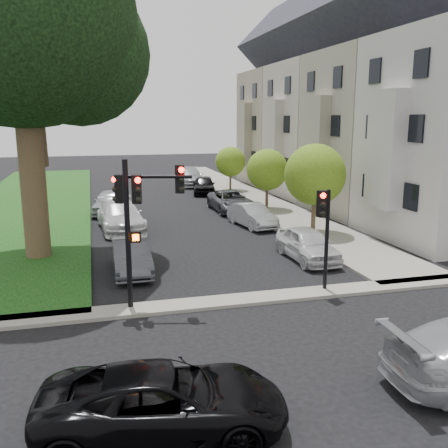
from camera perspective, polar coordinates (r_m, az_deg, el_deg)
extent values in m
plane|color=black|center=(15.03, 4.99, -11.39)|extent=(140.00, 140.00, 0.00)
cube|color=black|center=(37.65, -21.14, 2.23)|extent=(8.00, 44.00, 0.12)
cube|color=gray|center=(39.14, 2.43, 3.38)|extent=(3.50, 44.00, 0.12)
cube|color=gray|center=(16.76, 2.66, -8.59)|extent=(60.00, 1.00, 0.12)
cube|color=silver|center=(24.91, 17.93, 8.11)|extent=(0.70, 2.20, 5.50)
cube|color=black|center=(25.03, 18.67, 10.38)|extent=(0.08, 3.60, 6.00)
cube|color=gray|center=(33.28, 16.65, 9.91)|extent=(7.00, 7.40, 10.00)
cube|color=#3B3B48|center=(33.90, 17.47, 22.62)|extent=(7.00, 7.55, 7.00)
cube|color=gray|center=(31.48, 10.51, 9.20)|extent=(0.70, 2.20, 5.50)
cube|color=black|center=(31.58, 11.09, 11.00)|extent=(0.08, 3.60, 6.00)
cube|color=beige|center=(39.88, 10.98, 10.47)|extent=(7.00, 7.40, 10.00)
cube|color=#3B3B48|center=(40.40, 11.43, 21.12)|extent=(7.00, 7.55, 7.00)
cube|color=beige|center=(38.39, 5.69, 9.82)|extent=(0.70, 2.20, 5.50)
cube|color=black|center=(38.47, 6.15, 11.31)|extent=(0.08, 3.60, 6.00)
cube|color=gray|center=(46.75, 6.94, 10.80)|extent=(7.00, 7.40, 10.00)
cube|color=#3B3B48|center=(47.19, 7.18, 19.91)|extent=(7.00, 7.55, 7.00)
cube|color=gray|center=(45.49, 2.34, 10.22)|extent=(0.70, 2.20, 5.50)
cube|color=black|center=(45.55, 2.72, 11.47)|extent=(0.08, 3.60, 6.00)
cylinder|color=#463921|center=(22.43, -21.09, 5.84)|extent=(1.06, 1.06, 7.70)
sphere|color=black|center=(22.70, -22.37, 21.70)|extent=(9.23, 9.23, 9.23)
sphere|color=black|center=(23.31, -16.33, 18.23)|extent=(6.16, 6.16, 6.16)
cylinder|color=#463921|center=(26.17, 10.19, 1.20)|extent=(0.22, 0.22, 2.24)
sphere|color=#447816|center=(25.87, 10.35, 5.59)|extent=(3.13, 3.13, 3.13)
cylinder|color=#463921|center=(32.71, 4.91, 3.21)|extent=(0.19, 0.19, 1.91)
sphere|color=#447816|center=(32.49, 4.97, 6.21)|extent=(2.67, 2.67, 2.67)
cylinder|color=#463921|center=(41.10, 0.73, 4.95)|extent=(0.17, 0.17, 1.75)
sphere|color=#447816|center=(40.94, 0.74, 7.14)|extent=(2.45, 2.45, 2.45)
cylinder|color=black|center=(15.59, -10.93, -1.47)|extent=(0.20, 0.20, 4.76)
cylinder|color=black|center=(15.37, -7.45, 5.39)|extent=(1.98, 0.59, 0.11)
cube|color=black|center=(15.34, -9.95, 3.92)|extent=(0.32, 0.30, 0.87)
cube|color=black|center=(15.48, -5.08, 5.15)|extent=(0.32, 0.30, 0.87)
cube|color=black|center=(15.54, -11.88, 3.94)|extent=(0.30, 0.32, 0.87)
sphere|color=#FF0C05|center=(15.17, -9.95, 4.94)|extent=(0.18, 0.18, 0.18)
sphere|color=black|center=(15.25, -9.87, 2.76)|extent=(0.18, 0.18, 0.18)
cube|color=black|center=(15.61, -10.09, -1.42)|extent=(0.37, 0.30, 0.35)
cube|color=#FF5905|center=(15.48, -10.05, -1.53)|extent=(0.20, 0.03, 0.20)
cylinder|color=black|center=(17.48, 11.65, -1.98)|extent=(0.16, 0.16, 3.60)
cube|color=black|center=(17.10, 11.13, 2.28)|extent=(0.34, 0.31, 0.90)
sphere|color=#FF0C05|center=(16.93, 11.38, 3.21)|extent=(0.19, 0.19, 0.19)
imported|color=black|center=(10.17, -6.92, -19.48)|extent=(5.04, 2.84, 1.33)
imported|color=silver|center=(21.53, 9.51, -2.28)|extent=(1.67, 4.08, 1.39)
imported|color=#999BA0|center=(27.76, 3.24, 0.99)|extent=(1.97, 4.07, 1.29)
imported|color=#3F4247|center=(32.26, 0.82, 2.63)|extent=(2.30, 4.90, 1.36)
imported|color=black|center=(39.82, -2.30, 4.48)|extent=(2.49, 4.44, 1.43)
imported|color=#999BA0|center=(44.77, -3.84, 5.38)|extent=(2.76, 5.53, 1.54)
imported|color=#3F4247|center=(19.85, -10.54, -3.66)|extent=(1.41, 3.99, 1.31)
imported|color=silver|center=(27.44, -11.75, 0.92)|extent=(2.58, 5.54, 1.57)
imported|color=#999BA0|center=(32.34, -12.93, 2.47)|extent=(2.61, 4.62, 1.48)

